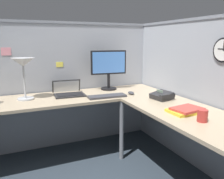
# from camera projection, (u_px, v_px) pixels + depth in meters

# --- Properties ---
(ground_plane) EXTENTS (6.80, 6.80, 0.00)m
(ground_plane) POSITION_uv_depth(u_px,v_px,m) (115.00, 168.00, 2.47)
(ground_plane) COLOR #2D3842
(cubicle_wall_back) EXTENTS (2.57, 0.12, 1.58)m
(cubicle_wall_back) POSITION_uv_depth(u_px,v_px,m) (61.00, 85.00, 2.94)
(cubicle_wall_back) COLOR #999EA8
(cubicle_wall_back) RESTS_ON ground
(cubicle_wall_right) EXTENTS (0.12, 2.37, 1.58)m
(cubicle_wall_right) POSITION_uv_depth(u_px,v_px,m) (200.00, 95.00, 2.41)
(cubicle_wall_right) COLOR #999EA8
(cubicle_wall_right) RESTS_ON ground
(desk) EXTENTS (2.35, 2.15, 0.73)m
(desk) POSITION_uv_depth(u_px,v_px,m) (103.00, 116.00, 2.24)
(desk) COLOR tan
(desk) RESTS_ON ground
(monitor) EXTENTS (0.46, 0.20, 0.50)m
(monitor) POSITION_uv_depth(u_px,v_px,m) (109.00, 67.00, 2.91)
(monitor) COLOR black
(monitor) RESTS_ON desk
(laptop) EXTENTS (0.36, 0.40, 0.22)m
(laptop) POSITION_uv_depth(u_px,v_px,m) (68.00, 92.00, 2.71)
(laptop) COLOR #232326
(laptop) RESTS_ON desk
(keyboard) EXTENTS (0.44, 0.16, 0.02)m
(keyboard) POSITION_uv_depth(u_px,v_px,m) (107.00, 96.00, 2.56)
(keyboard) COLOR #38383D
(keyboard) RESTS_ON desk
(computer_mouse) EXTENTS (0.06, 0.10, 0.03)m
(computer_mouse) POSITION_uv_depth(u_px,v_px,m) (131.00, 93.00, 2.69)
(computer_mouse) COLOR #38383D
(computer_mouse) RESTS_ON desk
(desk_lamp_dome) EXTENTS (0.24, 0.24, 0.44)m
(desk_lamp_dome) POSITION_uv_depth(u_px,v_px,m) (23.00, 66.00, 2.38)
(desk_lamp_dome) COLOR #B7BABF
(desk_lamp_dome) RESTS_ON desk
(office_phone) EXTENTS (0.21, 0.23, 0.11)m
(office_phone) POSITION_uv_depth(u_px,v_px,m) (162.00, 96.00, 2.45)
(office_phone) COLOR #232326
(office_phone) RESTS_ON desk
(book_stack) EXTENTS (0.30, 0.23, 0.04)m
(book_stack) POSITION_uv_depth(u_px,v_px,m) (186.00, 110.00, 2.01)
(book_stack) COLOR yellow
(book_stack) RESTS_ON desk
(coffee_mug) EXTENTS (0.08, 0.08, 0.10)m
(coffee_mug) POSITION_uv_depth(u_px,v_px,m) (202.00, 116.00, 1.78)
(coffee_mug) COLOR #B2332D
(coffee_mug) RESTS_ON desk
(wall_clock) EXTENTS (0.04, 0.22, 0.22)m
(wall_clock) POSITION_uv_depth(u_px,v_px,m) (224.00, 50.00, 2.03)
(wall_clock) COLOR black
(pinned_note_leftmost) EXTENTS (0.10, 0.00, 0.09)m
(pinned_note_leftmost) POSITION_uv_depth(u_px,v_px,m) (6.00, 51.00, 2.56)
(pinned_note_leftmost) COLOR pink
(pinned_note_middle) EXTENTS (0.09, 0.00, 0.06)m
(pinned_note_middle) POSITION_uv_depth(u_px,v_px,m) (60.00, 65.00, 2.83)
(pinned_note_middle) COLOR #EAD84C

